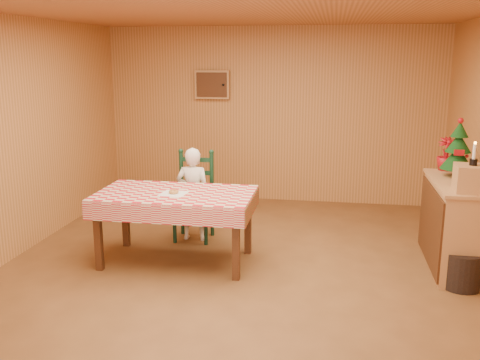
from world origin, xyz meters
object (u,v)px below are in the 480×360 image
ladder_chair (195,198)px  seated_child (193,194)px  dining_table (175,200)px  shelf_unit (456,225)px  christmas_tree (458,150)px  storage_bin (462,270)px  crate (472,178)px

ladder_chair → seated_child: (0.00, -0.06, 0.06)m
dining_table → shelf_unit: bearing=6.5°
seated_child → christmas_tree: (2.91, -0.15, 0.65)m
seated_child → storage_bin: seated_child is taller
shelf_unit → storage_bin: bearing=-92.4°
crate → storage_bin: bearing=-105.1°
shelf_unit → storage_bin: shelf_unit is taller
dining_table → storage_bin: 2.93m
dining_table → crate: size_ratio=5.52×
dining_table → storage_bin: bearing=-3.7°
ladder_chair → crate: bearing=-16.4°
christmas_tree → dining_table: bearing=-168.8°
seated_child → storage_bin: size_ratio=3.15×
shelf_unit → storage_bin: (-0.02, -0.51, -0.29)m
dining_table → ladder_chair: ladder_chair is taller
dining_table → crate: (2.91, -0.07, 0.37)m
dining_table → shelf_unit: size_ratio=1.34×
seated_child → christmas_tree: christmas_tree is taller
ladder_chair → crate: 3.09m
storage_bin → seated_child: bearing=162.4°
shelf_unit → christmas_tree: bearing=88.0°
seated_child → shelf_unit: bearing=172.1°
christmas_tree → shelf_unit: bearing=-92.0°
christmas_tree → storage_bin: 1.28m
shelf_unit → christmas_tree: christmas_tree is taller
dining_table → shelf_unit: (2.91, 0.33, -0.22)m
dining_table → storage_bin: dining_table is taller
dining_table → seated_child: 0.74m
seated_child → dining_table: bearing=90.0°
seated_child → christmas_tree: size_ratio=1.81×
seated_child → crate: bearing=164.6°
ladder_chair → storage_bin: (2.88, -0.97, -0.32)m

